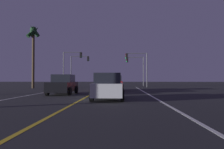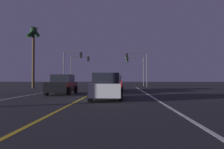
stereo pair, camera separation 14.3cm
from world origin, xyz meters
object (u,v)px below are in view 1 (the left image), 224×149
(car_lead_same_lane, at_px, (108,87))
(traffic_light_near_right, at_px, (136,62))
(traffic_light_near_left, at_px, (72,61))
(palm_tree_left_far, at_px, (33,37))
(traffic_light_far_right, at_px, (135,64))
(car_oncoming, at_px, (63,85))
(car_ahead_far, at_px, (114,83))
(traffic_light_far_left, at_px, (80,64))

(car_lead_same_lane, height_order, traffic_light_near_right, traffic_light_near_right)
(traffic_light_near_left, bearing_deg, palm_tree_left_far, -133.62)
(car_lead_same_lane, bearing_deg, traffic_light_far_right, -7.28)
(car_lead_same_lane, xyz_separation_m, traffic_light_near_right, (3.32, 21.37, 3.24))
(car_lead_same_lane, distance_m, traffic_light_near_right, 21.87)
(car_oncoming, xyz_separation_m, car_ahead_far, (4.24, 6.29, 0.00))
(traffic_light_near_right, xyz_separation_m, traffic_light_near_left, (-10.29, -0.00, 0.12))
(car_oncoming, distance_m, car_ahead_far, 7.58)
(car_ahead_far, xyz_separation_m, palm_tree_left_far, (-11.57, 5.69, 6.38))
(car_lead_same_lane, relative_size, traffic_light_near_right, 0.79)
(traffic_light_far_left, bearing_deg, car_ahead_far, -66.68)
(traffic_light_far_right, xyz_separation_m, palm_tree_left_far, (-14.91, -10.24, 3.24))
(car_oncoming, relative_size, palm_tree_left_far, 0.47)
(car_lead_same_lane, xyz_separation_m, palm_tree_left_far, (-11.48, 16.63, 6.38))
(traffic_light_near_right, bearing_deg, palm_tree_left_far, 17.75)
(car_oncoming, relative_size, traffic_light_far_left, 0.78)
(car_oncoming, distance_m, traffic_light_far_left, 22.61)
(palm_tree_left_far, bearing_deg, traffic_light_far_left, 65.29)
(car_lead_same_lane, height_order, palm_tree_left_far, palm_tree_left_far)
(traffic_light_far_right, bearing_deg, palm_tree_left_far, 34.47)
(traffic_light_near_right, height_order, traffic_light_near_left, traffic_light_near_left)
(car_ahead_far, relative_size, traffic_light_far_left, 0.78)
(traffic_light_near_left, bearing_deg, car_lead_same_lane, -71.95)
(car_lead_same_lane, distance_m, traffic_light_far_left, 27.91)
(traffic_light_near_left, bearing_deg, traffic_light_near_right, 0.00)
(car_lead_same_lane, xyz_separation_m, traffic_light_near_left, (-6.97, 21.37, 3.36))
(car_lead_same_lane, relative_size, traffic_light_far_right, 0.81)
(traffic_light_near_left, relative_size, traffic_light_far_right, 1.06)
(traffic_light_far_left, bearing_deg, palm_tree_left_far, -114.71)
(car_ahead_far, xyz_separation_m, traffic_light_far_right, (3.34, 15.92, 3.14))
(palm_tree_left_far, bearing_deg, car_oncoming, -58.51)
(traffic_light_near_left, height_order, palm_tree_left_far, palm_tree_left_far)
(car_lead_same_lane, distance_m, traffic_light_far_right, 27.27)
(traffic_light_near_right, bearing_deg, traffic_light_near_left, 0.00)
(car_lead_same_lane, height_order, car_ahead_far, same)
(traffic_light_near_right, relative_size, palm_tree_left_far, 0.60)
(traffic_light_near_left, height_order, traffic_light_far_left, traffic_light_near_left)
(car_lead_same_lane, distance_m, car_ahead_far, 10.95)
(car_ahead_far, xyz_separation_m, traffic_light_near_left, (-7.06, 10.42, 3.36))
(car_oncoming, xyz_separation_m, traffic_light_near_left, (-2.82, 16.71, 3.36))
(palm_tree_left_far, bearing_deg, car_ahead_far, -26.16)
(traffic_light_near_left, distance_m, traffic_light_far_left, 5.50)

